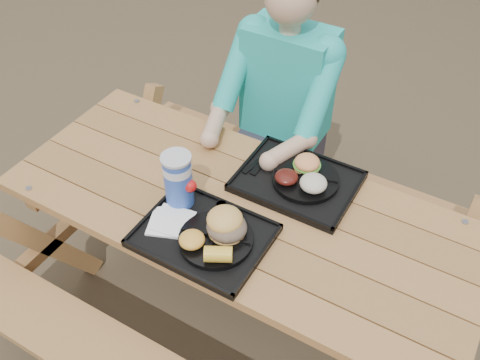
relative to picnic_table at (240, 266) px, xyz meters
The scene contains 18 objects.
ground 0.38m from the picnic_table, ahead, with size 60.00×60.00×0.00m, color #999999.
picnic_table is the anchor object (origin of this frame).
tray_near 0.44m from the picnic_table, 98.50° to the right, with size 0.45×0.35×0.02m, color black.
tray_far 0.46m from the picnic_table, 57.66° to the left, with size 0.45×0.35×0.02m, color black.
plate_near 0.46m from the picnic_table, 83.27° to the right, with size 0.26×0.26×0.02m, color black.
plate_far 0.49m from the picnic_table, 53.50° to the left, with size 0.26×0.26×0.02m, color black.
napkin_stack 0.49m from the picnic_table, 126.67° to the right, with size 0.14×0.14×0.02m, color white.
soda_cup 0.55m from the picnic_table, 149.98° to the right, with size 0.10×0.10×0.21m, color #163EAA.
condiment_bbq 0.42m from the picnic_table, 120.85° to the right, with size 0.04×0.04×0.03m, color black.
condiment_mustard 0.42m from the picnic_table, 67.15° to the right, with size 0.05×0.05×0.03m, color orange.
sandwich 0.51m from the picnic_table, 74.91° to the right, with size 0.13×0.13×0.14m, color #EAAD52, non-canonical shape.
mac_cheese 0.52m from the picnic_table, 96.15° to the right, with size 0.09×0.09×0.04m, color #F6B640.
corn_cob 0.53m from the picnic_table, 73.80° to the right, with size 0.09×0.09×0.05m, color yellow, non-canonical shape.
cutlery_far 0.46m from the picnic_table, 97.90° to the left, with size 0.03×0.15×0.01m, color black.
burger 0.55m from the picnic_table, 61.69° to the left, with size 0.10×0.10×0.09m, color #F79957, non-canonical shape.
baked_beans 0.48m from the picnic_table, 57.15° to the left, with size 0.09×0.09×0.04m, color #4E150F.
potato_salad 0.52m from the picnic_table, 39.99° to the left, with size 0.10×0.10×0.06m, color beige.
diner 0.71m from the picnic_table, 102.13° to the left, with size 0.48×0.84×1.28m, color #1CCAC5, non-canonical shape.
Camera 1 is at (0.70, -1.20, 2.20)m, focal length 40.00 mm.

